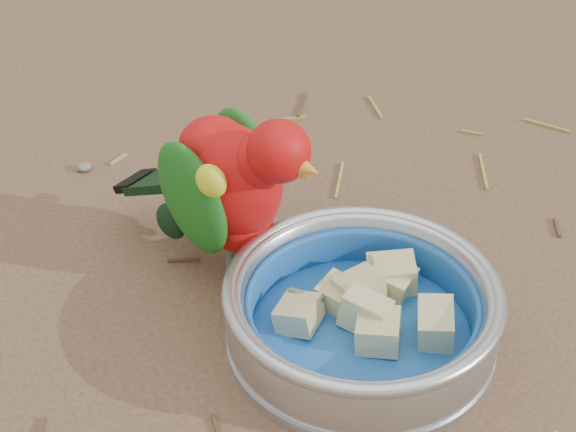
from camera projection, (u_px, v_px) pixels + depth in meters
name	position (u px, v px, depth m)	size (l,w,h in m)	color
ground	(260.00, 378.00, 0.69)	(60.00, 60.00, 0.00)	brown
food_bowl	(360.00, 336.00, 0.72)	(0.22, 0.22, 0.02)	#B2B2BA
bowl_wall	(362.00, 308.00, 0.70)	(0.22, 0.22, 0.04)	#B2B2BA
fruit_wedges	(362.00, 315.00, 0.70)	(0.13, 0.13, 0.03)	#C6BB81
lory_parrot	(233.00, 195.00, 0.75)	(0.10, 0.20, 0.16)	#BB0B0C
ground_debris	(224.00, 301.00, 0.76)	(0.90, 0.80, 0.01)	olive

